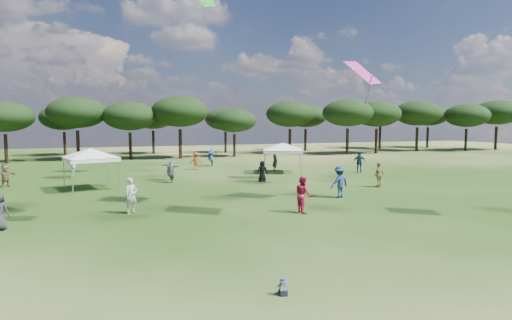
% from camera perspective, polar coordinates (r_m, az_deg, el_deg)
% --- Properties ---
extents(tree_line, '(108.78, 17.63, 7.77)m').
position_cam_1_polar(tree_line, '(55.88, -11.51, 6.02)').
color(tree_line, black).
rests_on(tree_line, ground).
extents(tent_left, '(6.07, 6.07, 3.09)m').
position_cam_1_polar(tent_left, '(30.50, -21.19, 1.25)').
color(tent_left, gray).
rests_on(tent_left, ground).
extents(tent_right, '(6.35, 6.35, 2.96)m').
position_cam_1_polar(tent_right, '(37.84, 3.59, 2.12)').
color(tent_right, gray).
rests_on(tent_right, ground).
extents(toddler, '(0.33, 0.36, 0.47)m').
position_cam_1_polar(toddler, '(11.89, 3.67, -16.61)').
color(toddler, black).
rests_on(toddler, ground).
extents(festival_crowd, '(30.11, 24.63, 1.91)m').
position_cam_1_polar(festival_crowd, '(32.12, -7.90, -1.46)').
color(festival_crowd, beige).
rests_on(festival_crowd, ground).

